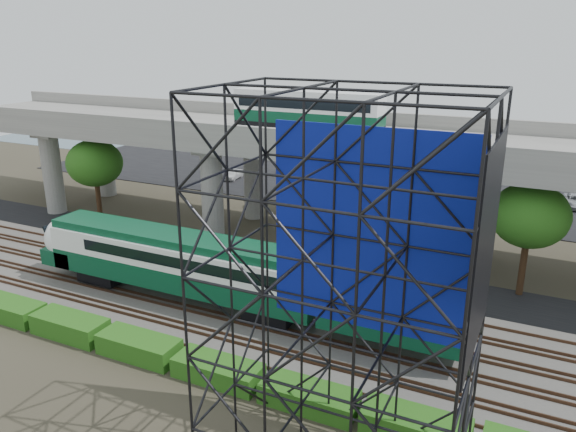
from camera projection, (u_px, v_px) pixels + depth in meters
The scene contains 13 objects.
ground at pixel (243, 335), 32.48m from camera, with size 140.00×140.00×0.00m, color #474233.
ballast_bed at pixel (260, 319), 34.16m from camera, with size 90.00×12.00×0.20m, color slate.
service_road at pixel (314, 269), 41.47m from camera, with size 90.00×5.00×0.08m, color black.
parking_lot at pixel (398, 192), 61.62m from camera, with size 90.00×18.00×0.08m, color black.
harbor_water at pixel (438, 154), 80.50m from camera, with size 140.00×40.00×0.03m, color #405E69.
rail_tracks at pixel (260, 316), 34.11m from camera, with size 90.00×9.52×0.16m.
commuter_train at pixel (208, 267), 34.76m from camera, with size 29.30×3.06×4.30m.
overpass at pixel (341, 147), 43.73m from camera, with size 80.00×12.00×12.40m.
scaffold_tower at pixel (342, 308), 19.72m from camera, with size 9.36×6.36×15.00m.
hedge_strip at pixel (218, 369), 28.20m from camera, with size 34.60×1.80×1.20m.
trees at pixel (290, 173), 46.52m from camera, with size 40.94×16.94×7.69m.
suv at pixel (112, 226), 48.59m from camera, with size 2.02×4.38×1.22m, color black.
parked_cars at pixel (396, 187), 60.86m from camera, with size 38.79×9.70×1.32m.
Camera 1 is at (14.70, -24.79, 16.69)m, focal length 35.00 mm.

